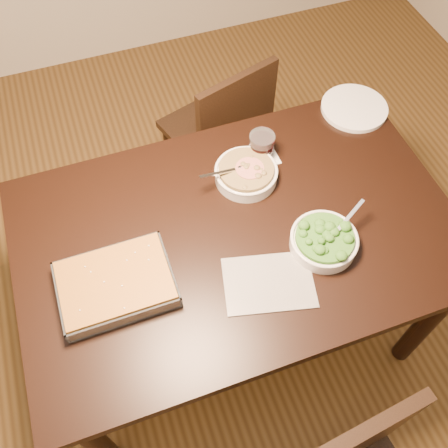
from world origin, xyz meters
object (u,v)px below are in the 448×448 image
baking_dish (116,284)px  dinner_plate (354,108)px  broccoli_bowl (324,241)px  chair_far (222,129)px  stew_bowl (246,173)px  table (238,245)px  wine_tumbler (262,146)px

baking_dish → dinner_plate: bearing=23.2°
broccoli_bowl → dinner_plate: 0.63m
broccoli_bowl → dinner_plate: bearing=53.3°
broccoli_bowl → baking_dish: bearing=173.9°
dinner_plate → chair_far: bearing=140.0°
baking_dish → dinner_plate: baking_dish is taller
stew_bowl → chair_far: stew_bowl is taller
broccoli_bowl → baking_dish: 0.64m
table → chair_far: (0.19, 0.70, -0.20)m
table → wine_tumbler: (0.18, 0.26, 0.15)m
wine_tumbler → chair_far: bearing=88.6°
table → chair_far: size_ratio=1.71×
baking_dish → chair_far: 1.03m
stew_bowl → baking_dish: stew_bowl is taller
table → dinner_plate: bearing=31.0°
table → dinner_plate: 0.71m
wine_tumbler → dinner_plate: 0.43m
baking_dish → chair_far: size_ratio=0.41×
chair_far → dinner_plate: bearing=122.6°
broccoli_bowl → wine_tumbler: 0.41m
table → baking_dish: 0.43m
stew_bowl → wine_tumbler: (0.09, 0.08, 0.02)m
stew_bowl → chair_far: (0.10, 0.51, -0.32)m
table → broccoli_bowl: 0.29m
wine_tumbler → baking_dish: bearing=-150.2°
wine_tumbler → chair_far: size_ratio=0.12×
stew_bowl → dinner_plate: 0.53m
stew_bowl → baking_dish: (-0.50, -0.26, -0.00)m
baking_dish → dinner_plate: size_ratio=1.33×
stew_bowl → broccoli_bowl: bearing=-68.4°
baking_dish → wine_tumbler: 0.68m
stew_bowl → dinner_plate: bearing=19.0°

